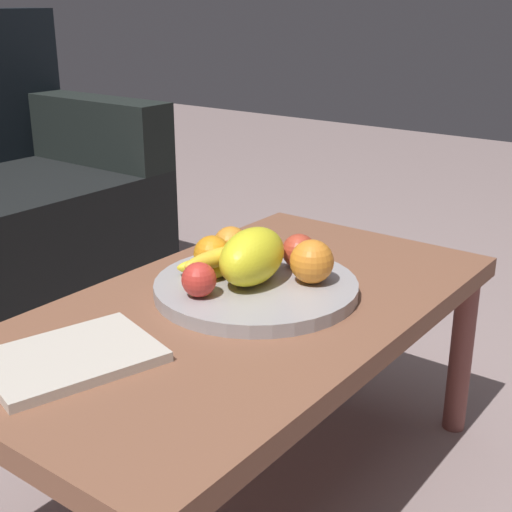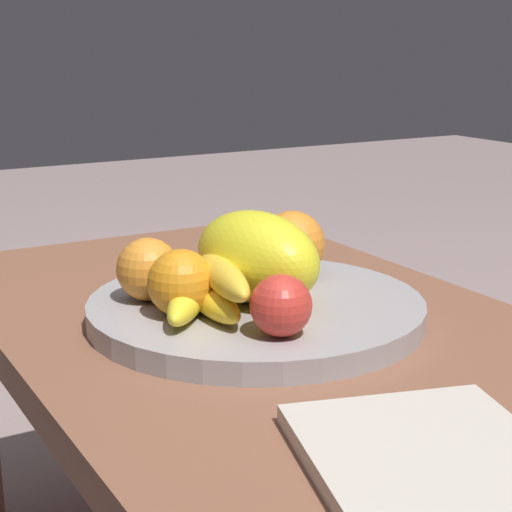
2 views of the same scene
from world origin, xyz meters
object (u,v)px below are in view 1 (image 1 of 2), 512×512
Objects in this scene: coffee_table at (243,328)px; orange_left at (312,262)px; apple_left at (199,280)px; apple_front at (299,251)px; orange_front at (231,244)px; orange_right at (212,254)px; banana_bunch at (218,263)px; melon_large_front at (252,256)px; magazine at (71,357)px; fruit_bowl at (256,287)px.

coffee_table is 12.63× the size of orange_left.
coffee_table is 0.13m from apple_left.
apple_front is at bearing -15.03° from apple_left.
orange_front is 1.06× the size of apple_front.
orange_right is at bearing -172.62° from orange_front.
apple_left and banana_bunch have the same top height.
coffee_table is 16.59× the size of apple_left.
melon_large_front is 2.74× the size of apple_left.
apple_front is 0.23m from apple_left.
coffee_table is 5.93× the size of banana_bunch.
apple_left is (-0.17, 0.12, -0.01)m from orange_left.
orange_front is 0.09m from banana_bunch.
orange_left is at bearing -62.87° from banana_bunch.
magazine is at bearing 170.70° from melon_large_front.
banana_bunch is at bearing 70.11° from coffee_table.
orange_front is at bearing 21.26° from apple_left.
coffee_table is 15.36× the size of apple_front.
magazine is (-0.38, 0.06, -0.00)m from fruit_bowl.
melon_large_front reaches higher than coffee_table.
melon_large_front is at bearing 7.22° from magazine.
orange_right is (0.04, 0.11, 0.11)m from coffee_table.
orange_right is 1.07× the size of apple_front.
apple_left is 0.36× the size of banana_bunch.
orange_right is at bearing 21.57° from magazine.
orange_front reaches higher than apple_left.
melon_large_front is 2.40× the size of orange_front.
apple_front reaches higher than magazine.
orange_right is (-0.00, 0.09, -0.02)m from melon_large_front.
orange_right reaches higher than fruit_bowl.
apple_left reaches higher than coffee_table.
coffee_table is 2.71× the size of fruit_bowl.
fruit_bowl reaches higher than magazine.
apple_left is (-0.11, 0.04, -0.02)m from melon_large_front.
banana_bunch is (-0.08, 0.16, -0.01)m from orange_left.
apple_left is 0.10m from banana_bunch.
fruit_bowl is 1.52× the size of magazine.
banana_bunch is at bearing 102.33° from melon_large_front.
apple_front is at bearing 50.59° from orange_left.
fruit_bowl is at bearing -118.65° from orange_front.
orange_left is 0.19m from orange_right.
coffee_table is at bearing -169.60° from fruit_bowl.
melon_large_front reaches higher than orange_front.
apple_left is at bearing 164.97° from apple_front.
melon_large_front is 0.11m from orange_left.
orange_right is (-0.07, -0.01, 0.00)m from orange_front.
coffee_table is at bearing 175.60° from apple_front.
melon_large_front reaches higher than fruit_bowl.
melon_large_front is at bearing -88.18° from orange_right.
orange_right is at bearing 29.09° from apple_left.
orange_front is (0.06, 0.10, -0.02)m from melon_large_front.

